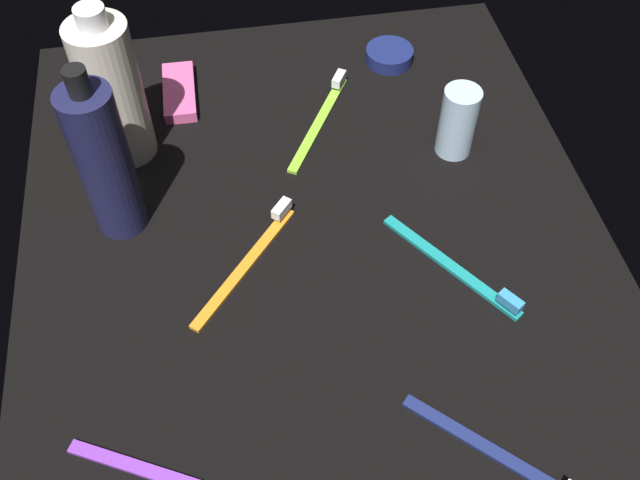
{
  "coord_description": "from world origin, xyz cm",
  "views": [
    {
      "loc": [
        45.1,
        -7.87,
        61.5
      ],
      "look_at": [
        0.0,
        0.0,
        3.0
      ],
      "focal_mm": 40.13,
      "sensor_mm": 36.0,
      "label": 1
    }
  ],
  "objects_px": {
    "toothbrush_orange": "(250,253)",
    "cream_tin_left": "(389,55)",
    "lotion_bottle": "(104,162)",
    "toothbrush_purple": "(174,478)",
    "toothbrush_navy": "(507,458)",
    "bodywash_bottle": "(112,91)",
    "toothbrush_teal": "(459,270)",
    "deodorant_stick": "(458,122)",
    "toothbrush_lime": "(322,115)",
    "snack_bar_pink": "(179,92)"
  },
  "relations": [
    {
      "from": "toothbrush_orange",
      "to": "cream_tin_left",
      "type": "bearing_deg",
      "value": 143.23
    },
    {
      "from": "lotion_bottle",
      "to": "toothbrush_purple",
      "type": "relative_size",
      "value": 1.27
    },
    {
      "from": "toothbrush_purple",
      "to": "toothbrush_navy",
      "type": "bearing_deg",
      "value": 83.74
    },
    {
      "from": "bodywash_bottle",
      "to": "toothbrush_teal",
      "type": "distance_m",
      "value": 0.43
    },
    {
      "from": "bodywash_bottle",
      "to": "deodorant_stick",
      "type": "xyz_separation_m",
      "value": [
        0.07,
        0.39,
        -0.05
      ]
    },
    {
      "from": "toothbrush_lime",
      "to": "toothbrush_navy",
      "type": "bearing_deg",
      "value": 10.2
    },
    {
      "from": "lotion_bottle",
      "to": "toothbrush_navy",
      "type": "relative_size",
      "value": 1.52
    },
    {
      "from": "bodywash_bottle",
      "to": "deodorant_stick",
      "type": "height_order",
      "value": "bodywash_bottle"
    },
    {
      "from": "bodywash_bottle",
      "to": "toothbrush_orange",
      "type": "xyz_separation_m",
      "value": [
        0.19,
        0.13,
        -0.08
      ]
    },
    {
      "from": "snack_bar_pink",
      "to": "toothbrush_purple",
      "type": "bearing_deg",
      "value": -2.58
    },
    {
      "from": "deodorant_stick",
      "to": "toothbrush_orange",
      "type": "bearing_deg",
      "value": -65.18
    },
    {
      "from": "lotion_bottle",
      "to": "toothbrush_lime",
      "type": "xyz_separation_m",
      "value": [
        -0.13,
        0.25,
        -0.09
      ]
    },
    {
      "from": "toothbrush_navy",
      "to": "lotion_bottle",
      "type": "bearing_deg",
      "value": -135.53
    },
    {
      "from": "lotion_bottle",
      "to": "snack_bar_pink",
      "type": "distance_m",
      "value": 0.23
    },
    {
      "from": "toothbrush_purple",
      "to": "cream_tin_left",
      "type": "relative_size",
      "value": 2.59
    },
    {
      "from": "toothbrush_navy",
      "to": "cream_tin_left",
      "type": "height_order",
      "value": "toothbrush_navy"
    },
    {
      "from": "toothbrush_teal",
      "to": "toothbrush_navy",
      "type": "bearing_deg",
      "value": -4.92
    },
    {
      "from": "bodywash_bottle",
      "to": "snack_bar_pink",
      "type": "bearing_deg",
      "value": 142.71
    },
    {
      "from": "cream_tin_left",
      "to": "toothbrush_teal",
      "type": "bearing_deg",
      "value": -1.52
    },
    {
      "from": "lotion_bottle",
      "to": "deodorant_stick",
      "type": "relative_size",
      "value": 2.36
    },
    {
      "from": "snack_bar_pink",
      "to": "toothbrush_teal",
      "type": "bearing_deg",
      "value": 40.36
    },
    {
      "from": "bodywash_bottle",
      "to": "toothbrush_purple",
      "type": "height_order",
      "value": "bodywash_bottle"
    },
    {
      "from": "cream_tin_left",
      "to": "toothbrush_lime",
      "type": "bearing_deg",
      "value": -48.21
    },
    {
      "from": "toothbrush_lime",
      "to": "cream_tin_left",
      "type": "distance_m",
      "value": 0.15
    },
    {
      "from": "lotion_bottle",
      "to": "deodorant_stick",
      "type": "height_order",
      "value": "lotion_bottle"
    },
    {
      "from": "toothbrush_navy",
      "to": "toothbrush_teal",
      "type": "xyz_separation_m",
      "value": [
        -0.2,
        0.02,
        0.0
      ]
    },
    {
      "from": "lotion_bottle",
      "to": "toothbrush_navy",
      "type": "bearing_deg",
      "value": 44.47
    },
    {
      "from": "toothbrush_navy",
      "to": "toothbrush_teal",
      "type": "bearing_deg",
      "value": 175.08
    },
    {
      "from": "toothbrush_purple",
      "to": "snack_bar_pink",
      "type": "distance_m",
      "value": 0.5
    },
    {
      "from": "toothbrush_teal",
      "to": "toothbrush_orange",
      "type": "height_order",
      "value": "same"
    },
    {
      "from": "lotion_bottle",
      "to": "toothbrush_orange",
      "type": "distance_m",
      "value": 0.18
    },
    {
      "from": "bodywash_bottle",
      "to": "toothbrush_navy",
      "type": "bearing_deg",
      "value": 35.74
    },
    {
      "from": "bodywash_bottle",
      "to": "toothbrush_teal",
      "type": "relative_size",
      "value": 1.27
    },
    {
      "from": "toothbrush_purple",
      "to": "cream_tin_left",
      "type": "distance_m",
      "value": 0.61
    },
    {
      "from": "snack_bar_pink",
      "to": "toothbrush_orange",
      "type": "bearing_deg",
      "value": 13.36
    },
    {
      "from": "bodywash_bottle",
      "to": "cream_tin_left",
      "type": "distance_m",
      "value": 0.38
    },
    {
      "from": "lotion_bottle",
      "to": "toothbrush_teal",
      "type": "height_order",
      "value": "lotion_bottle"
    },
    {
      "from": "lotion_bottle",
      "to": "snack_bar_pink",
      "type": "height_order",
      "value": "lotion_bottle"
    },
    {
      "from": "deodorant_stick",
      "to": "toothbrush_navy",
      "type": "bearing_deg",
      "value": -9.5
    },
    {
      "from": "lotion_bottle",
      "to": "toothbrush_teal",
      "type": "distance_m",
      "value": 0.38
    },
    {
      "from": "snack_bar_pink",
      "to": "cream_tin_left",
      "type": "xyz_separation_m",
      "value": [
        -0.02,
        0.28,
        0.0
      ]
    },
    {
      "from": "lotion_bottle",
      "to": "cream_tin_left",
      "type": "distance_m",
      "value": 0.43
    },
    {
      "from": "toothbrush_teal",
      "to": "toothbrush_orange",
      "type": "distance_m",
      "value": 0.22
    },
    {
      "from": "deodorant_stick",
      "to": "toothbrush_purple",
      "type": "distance_m",
      "value": 0.5
    },
    {
      "from": "toothbrush_lime",
      "to": "cream_tin_left",
      "type": "relative_size",
      "value": 2.53
    },
    {
      "from": "deodorant_stick",
      "to": "toothbrush_navy",
      "type": "height_order",
      "value": "deodorant_stick"
    },
    {
      "from": "toothbrush_navy",
      "to": "snack_bar_pink",
      "type": "bearing_deg",
      "value": -154.36
    },
    {
      "from": "bodywash_bottle",
      "to": "toothbrush_teal",
      "type": "bearing_deg",
      "value": 54.09
    },
    {
      "from": "lotion_bottle",
      "to": "toothbrush_purple",
      "type": "height_order",
      "value": "lotion_bottle"
    },
    {
      "from": "toothbrush_lime",
      "to": "toothbrush_orange",
      "type": "bearing_deg",
      "value": -29.47
    }
  ]
}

